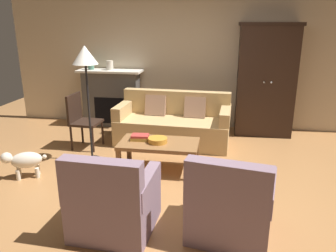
% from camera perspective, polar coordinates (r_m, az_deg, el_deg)
% --- Properties ---
extents(ground_plane, '(9.60, 9.60, 0.00)m').
position_cam_1_polar(ground_plane, '(4.51, 0.40, -9.24)').
color(ground_plane, '#B27A47').
extents(back_wall, '(7.20, 0.10, 2.80)m').
position_cam_1_polar(back_wall, '(6.59, 3.90, 11.98)').
color(back_wall, beige).
rests_on(back_wall, ground).
extents(fireplace, '(1.26, 0.48, 1.12)m').
position_cam_1_polar(fireplace, '(6.80, -9.61, 4.85)').
color(fireplace, '#4C4947').
rests_on(fireplace, ground).
extents(armoire, '(1.06, 0.57, 2.01)m').
position_cam_1_polar(armoire, '(6.34, 16.35, 7.54)').
color(armoire, black).
rests_on(armoire, ground).
extents(couch, '(1.96, 0.94, 0.86)m').
position_cam_1_polar(couch, '(5.77, 0.93, 0.23)').
color(couch, tan).
rests_on(couch, ground).
extents(coffee_table, '(1.10, 0.60, 0.42)m').
position_cam_1_polar(coffee_table, '(4.67, -1.56, -3.39)').
color(coffee_table, olive).
rests_on(coffee_table, ground).
extents(fruit_bowl, '(0.27, 0.27, 0.07)m').
position_cam_1_polar(fruit_bowl, '(4.63, -1.78, -2.44)').
color(fruit_bowl, orange).
rests_on(fruit_bowl, coffee_table).
extents(book_stack, '(0.25, 0.19, 0.08)m').
position_cam_1_polar(book_stack, '(4.74, -4.82, -1.94)').
color(book_stack, gold).
rests_on(book_stack, coffee_table).
extents(mantel_vase_jade, '(0.12, 0.12, 0.25)m').
position_cam_1_polar(mantel_vase_jade, '(6.81, -13.03, 10.42)').
color(mantel_vase_jade, slate).
rests_on(mantel_vase_jade, fireplace).
extents(mantel_vase_cream, '(0.14, 0.14, 0.18)m').
position_cam_1_polar(mantel_vase_cream, '(6.68, -9.94, 10.18)').
color(mantel_vase_cream, beige).
rests_on(mantel_vase_cream, fireplace).
extents(armchair_near_left, '(0.81, 0.81, 0.88)m').
position_cam_1_polar(armchair_near_left, '(3.43, -9.30, -12.82)').
color(armchair_near_left, gray).
rests_on(armchair_near_left, ground).
extents(armchair_near_right, '(0.89, 0.89, 0.88)m').
position_cam_1_polar(armchair_near_right, '(3.38, 10.63, -13.37)').
color(armchair_near_right, gray).
rests_on(armchair_near_right, ground).
extents(side_chair_wooden, '(0.47, 0.47, 0.90)m').
position_cam_1_polar(side_chair_wooden, '(5.68, -14.64, 1.42)').
color(side_chair_wooden, black).
rests_on(side_chair_wooden, ground).
extents(floor_lamp, '(0.36, 0.36, 1.71)m').
position_cam_1_polar(floor_lamp, '(4.88, -13.94, 10.55)').
color(floor_lamp, black).
rests_on(floor_lamp, ground).
extents(dog, '(0.53, 0.36, 0.39)m').
position_cam_1_polar(dog, '(4.89, -23.41, -5.45)').
color(dog, beige).
rests_on(dog, ground).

